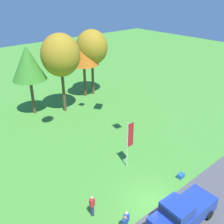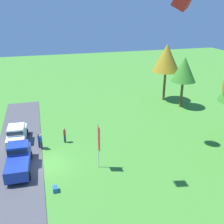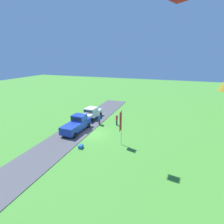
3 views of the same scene
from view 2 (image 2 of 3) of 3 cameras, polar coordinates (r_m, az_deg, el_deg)
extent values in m
plane|color=#478E33|center=(25.22, -14.11, -11.17)|extent=(120.00, 120.00, 0.00)
cube|color=#4C4C51|center=(25.35, -19.85, -11.64)|extent=(36.00, 4.40, 0.06)
cube|color=white|center=(29.66, -19.95, -4.83)|extent=(4.48, 2.01, 0.80)
cube|color=white|center=(29.25, -20.16, -3.60)|extent=(2.08, 1.73, 0.70)
cube|color=#19232D|center=(29.25, -20.16, -3.60)|extent=(2.12, 1.70, 0.38)
cylinder|color=black|center=(31.29, -21.14, -4.39)|extent=(0.69, 0.27, 0.68)
cylinder|color=black|center=(31.06, -18.03, -4.15)|extent=(0.69, 0.27, 0.68)
cylinder|color=black|center=(28.65, -21.83, -6.99)|extent=(0.69, 0.27, 0.68)
cylinder|color=black|center=(28.40, -18.42, -6.76)|extent=(0.69, 0.27, 0.68)
cube|color=#1E389E|center=(24.75, -19.65, -10.11)|extent=(5.07, 2.10, 1.00)
cube|color=#1E389E|center=(24.99, -19.76, -7.39)|extent=(1.57, 1.82, 0.80)
cube|color=#19232D|center=(24.99, -19.76, -7.39)|extent=(1.60, 1.79, 0.44)
cylinder|color=black|center=(26.58, -21.15, -9.24)|extent=(0.69, 0.27, 0.68)
cylinder|color=black|center=(26.35, -17.24, -8.97)|extent=(0.69, 0.27, 0.68)
cylinder|color=black|center=(23.74, -22.05, -13.41)|extent=(0.69, 0.27, 0.68)
cylinder|color=black|center=(23.48, -17.60, -13.16)|extent=(0.69, 0.27, 0.68)
cylinder|color=#2D334C|center=(27.97, -15.51, -6.77)|extent=(0.24, 0.24, 0.88)
cube|color=#2851AD|center=(27.63, -15.66, -5.42)|extent=(0.36, 0.22, 0.60)
sphere|color=#9E7051|center=(27.44, -15.75, -4.64)|extent=(0.22, 0.22, 0.22)
cylinder|color=#2D334C|center=(27.69, -15.10, -7.03)|extent=(0.24, 0.24, 0.88)
cube|color=#2851AD|center=(27.35, -15.26, -5.67)|extent=(0.36, 0.22, 0.60)
sphere|color=beige|center=(27.16, -15.34, -4.88)|extent=(0.22, 0.22, 0.22)
cylinder|color=#2D334C|center=(28.50, -10.22, -5.71)|extent=(0.24, 0.24, 0.88)
cube|color=red|center=(28.16, -10.32, -4.37)|extent=(0.36, 0.22, 0.60)
sphere|color=tan|center=(27.98, -10.38, -3.60)|extent=(0.22, 0.22, 0.22)
cylinder|color=brown|center=(40.98, 11.32, 5.60)|extent=(0.36, 0.36, 4.49)
cone|color=olive|center=(40.02, 11.78, 11.47)|extent=(4.04, 4.04, 4.04)
cylinder|color=brown|center=(38.70, 14.89, 3.77)|extent=(0.36, 0.36, 3.80)
cone|color=#387F28|center=(37.77, 15.42, 8.97)|extent=(3.42, 3.42, 3.42)
cylinder|color=silver|center=(23.13, -3.03, -7.36)|extent=(0.08, 0.08, 4.39)
cube|color=red|center=(22.41, -2.87, -5.83)|extent=(0.64, 0.04, 2.19)
cube|color=blue|center=(21.89, -12.22, -16.07)|extent=(0.56, 0.40, 0.40)
camera|label=1|loc=(34.02, -33.29, 20.19)|focal=42.00mm
camera|label=3|loc=(10.44, 56.89, -8.63)|focal=28.00mm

